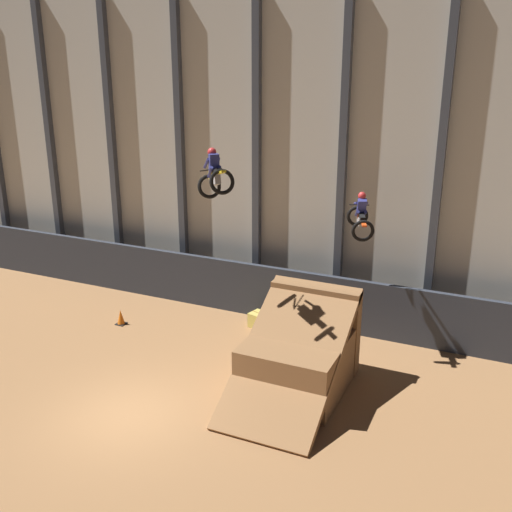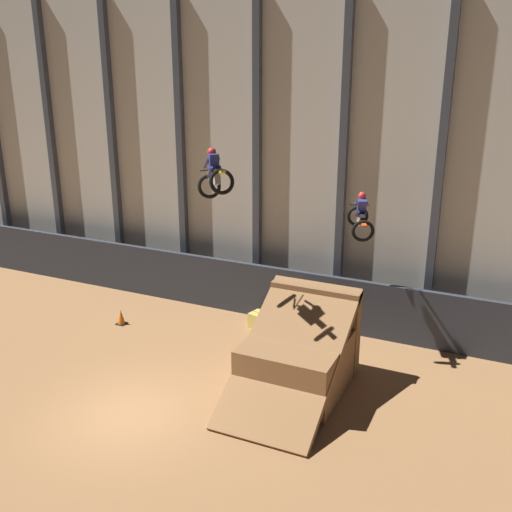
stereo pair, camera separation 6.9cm
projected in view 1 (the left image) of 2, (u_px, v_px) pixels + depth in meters
The scene contains 9 objects.
ground_plane at pixel (128, 415), 17.04m from camera, with size 60.00×60.00×0.00m, color #996B42.
arena_back_wall at pixel (258, 154), 22.87m from camera, with size 32.00×0.40×12.28m.
lower_barrier at pixel (245, 288), 23.44m from camera, with size 31.36×0.20×2.10m.
dirt_ramp at pixel (300, 355), 18.35m from camera, with size 2.91×4.96×2.98m.
rider_bike_left_air at pixel (215, 176), 17.38m from camera, with size 1.68×1.69×1.62m.
rider_bike_right_air at pixel (361, 217), 19.59m from camera, with size 1.27×1.81×1.50m.
traffic_cone_near_ramp at pixel (121, 317), 22.71m from camera, with size 0.36×0.36×0.58m.
traffic_cone_arena_edge at pixel (306, 343), 20.67m from camera, with size 0.36×0.36×0.58m.
hay_bale_trackside at pixel (262, 321), 22.41m from camera, with size 1.03×0.82×0.57m.
Camera 1 is at (9.38, -11.87, 9.78)m, focal length 42.00 mm.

